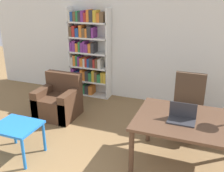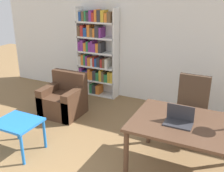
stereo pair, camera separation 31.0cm
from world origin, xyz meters
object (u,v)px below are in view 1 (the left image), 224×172
at_px(office_chair, 187,109).
at_px(armchair, 59,102).
at_px(desk, 189,125).
at_px(side_table_blue, 17,130).
at_px(laptop, 182,117).
at_px(bookshelf, 87,54).

xyz_separation_m(office_chair, armchair, (-2.42, -0.24, -0.17)).
distance_m(desk, armchair, 2.66).
height_order(side_table_blue, armchair, armchair).
xyz_separation_m(laptop, side_table_blue, (-2.28, -0.55, -0.36)).
distance_m(desk, laptop, 0.18).
relative_size(desk, side_table_blue, 2.21).
height_order(side_table_blue, bookshelf, bookshelf).
bearing_deg(side_table_blue, laptop, 13.70).
relative_size(office_chair, armchair, 1.27).
height_order(desk, bookshelf, bookshelf).
height_order(laptop, bookshelf, bookshelf).
distance_m(laptop, office_chair, 1.11).
height_order(laptop, armchair, laptop).
distance_m(side_table_blue, bookshelf, 2.65).
bearing_deg(laptop, armchair, 161.40).
distance_m(side_table_blue, armchair, 1.39).
height_order(desk, side_table_blue, desk).
xyz_separation_m(side_table_blue, armchair, (-0.16, 1.37, -0.16)).
relative_size(laptop, office_chair, 0.34).
distance_m(desk, bookshelf, 3.17).
height_order(laptop, side_table_blue, laptop).
relative_size(desk, office_chair, 1.35).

